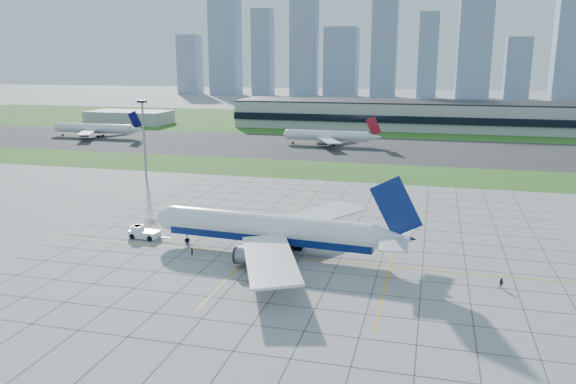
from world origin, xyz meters
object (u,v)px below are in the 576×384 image
(distant_jet_1, at_px, (329,136))
(crew_far, at_px, (501,283))
(distant_jet_0, at_px, (95,128))
(pushback_tug, at_px, (143,233))
(crew_near, at_px, (192,252))
(airliner, at_px, (272,230))
(light_mast, at_px, (144,129))

(distant_jet_1, bearing_deg, crew_far, -69.38)
(crew_far, bearing_deg, distant_jet_0, 148.48)
(pushback_tug, bearing_deg, crew_far, -3.52)
(crew_near, bearing_deg, airliner, -54.73)
(airliner, bearing_deg, crew_near, -153.46)
(airliner, relative_size, crew_far, 30.25)
(airliner, height_order, pushback_tug, airliner)
(light_mast, height_order, crew_near, light_mast)
(crew_near, bearing_deg, light_mast, 47.39)
(light_mast, relative_size, airliner, 0.45)
(crew_near, xyz_separation_m, distant_jet_0, (-123.41, 155.30, 3.61))
(light_mast, height_order, pushback_tug, light_mast)
(light_mast, bearing_deg, pushback_tug, -62.00)
(distant_jet_0, bearing_deg, pushback_tug, -53.71)
(light_mast, distance_m, distant_jet_0, 113.13)
(crew_near, xyz_separation_m, crew_far, (58.63, -1.93, 0.07))
(light_mast, bearing_deg, distant_jet_1, 61.29)
(airliner, xyz_separation_m, distant_jet_0, (-138.38, 149.14, -0.37))
(light_mast, relative_size, pushback_tug, 2.60)
(airliner, distance_m, distant_jet_0, 203.45)
(pushback_tug, relative_size, crew_far, 5.22)
(crew_near, bearing_deg, pushback_tug, 75.13)
(pushback_tug, height_order, distant_jet_0, distant_jet_0)
(light_mast, height_order, crew_far, light_mast)
(light_mast, distance_m, crew_far, 130.78)
(pushback_tug, bearing_deg, light_mast, 122.18)
(airliner, distance_m, crew_near, 16.66)
(pushback_tug, bearing_deg, airliner, 0.58)
(airliner, xyz_separation_m, crew_far, (43.67, -8.09, -3.91))
(crew_far, distance_m, distant_jet_0, 240.57)
(crew_far, xyz_separation_m, distant_jet_0, (-182.04, 157.23, 3.55))
(airliner, distance_m, distant_jet_1, 152.35)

